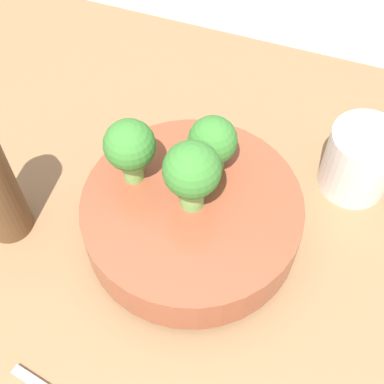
% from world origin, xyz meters
% --- Properties ---
extents(ground_plane, '(6.00, 6.00, 0.00)m').
position_xyz_m(ground_plane, '(0.00, 0.00, 0.00)').
color(ground_plane, beige).
extents(table, '(1.10, 0.82, 0.04)m').
position_xyz_m(table, '(0.00, 0.00, 0.02)').
color(table, olive).
rests_on(table, ground_plane).
extents(bowl, '(0.25, 0.25, 0.07)m').
position_xyz_m(bowl, '(0.02, 0.03, 0.08)').
color(bowl, brown).
rests_on(bowl, table).
extents(broccoli_floret_back, '(0.05, 0.05, 0.07)m').
position_xyz_m(broccoli_floret_back, '(0.03, 0.09, 0.15)').
color(broccoli_floret_back, '#6BA34C').
rests_on(broccoli_floret_back, bowl).
extents(broccoli_floret_center, '(0.06, 0.06, 0.09)m').
position_xyz_m(broccoli_floret_center, '(0.02, 0.03, 0.16)').
color(broccoli_floret_center, '#7AB256').
rests_on(broccoli_floret_center, bowl).
extents(broccoli_floret_left, '(0.06, 0.06, 0.08)m').
position_xyz_m(broccoli_floret_left, '(-0.05, 0.04, 0.16)').
color(broccoli_floret_left, '#7AB256').
rests_on(broccoli_floret_left, bowl).
extents(cup, '(0.09, 0.09, 0.09)m').
position_xyz_m(cup, '(0.19, 0.18, 0.08)').
color(cup, silver).
rests_on(cup, table).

